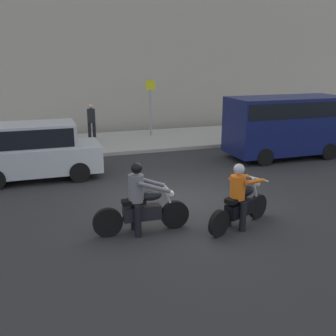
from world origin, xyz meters
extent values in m
plane|color=#2A2A2A|center=(0.00, 0.00, 0.00)|extent=(80.00, 80.00, 0.00)
cube|color=#A8A399|center=(0.00, 8.00, 0.07)|extent=(40.00, 4.40, 0.14)
cylinder|color=black|center=(-0.59, -1.46, 0.33)|extent=(0.66, 0.13, 0.66)
cylinder|color=black|center=(-2.13, -1.43, 0.33)|extent=(0.66, 0.13, 0.66)
cylinder|color=silver|center=(-0.71, -1.46, 0.65)|extent=(0.33, 0.06, 0.72)
cube|color=black|center=(-1.36, -1.44, 0.47)|extent=(0.85, 0.30, 0.32)
ellipsoid|color=black|center=(-1.14, -1.45, 0.85)|extent=(0.49, 0.25, 0.22)
cube|color=black|center=(-1.54, -1.44, 0.75)|extent=(0.53, 0.25, 0.10)
cylinder|color=silver|center=(-0.77, -1.45, 0.98)|extent=(0.06, 0.70, 0.04)
sphere|color=silver|center=(-0.69, -1.46, 0.84)|extent=(0.17, 0.17, 0.17)
cylinder|color=silver|center=(-1.66, -1.28, 0.35)|extent=(0.70, 0.09, 0.07)
cylinder|color=black|center=(-1.50, -1.64, 0.36)|extent=(0.15, 0.15, 0.73)
cylinder|color=black|center=(-1.49, -1.24, 0.36)|extent=(0.15, 0.15, 0.73)
cylinder|color=slate|center=(-1.48, -1.44, 1.05)|extent=(0.35, 0.35, 0.61)
cylinder|color=slate|center=(-1.13, -1.67, 1.11)|extent=(0.74, 0.11, 0.34)
cylinder|color=slate|center=(-1.12, -1.23, 1.11)|extent=(0.74, 0.11, 0.34)
sphere|color=tan|center=(-1.46, -1.44, 1.48)|extent=(0.20, 0.20, 0.20)
sphere|color=black|center=(-1.46, -1.44, 1.51)|extent=(0.25, 0.25, 0.25)
cylinder|color=black|center=(1.52, -1.54, 0.30)|extent=(0.59, 0.37, 0.60)
cylinder|color=black|center=(0.20, -2.16, 0.30)|extent=(0.59, 0.37, 0.60)
cylinder|color=silver|center=(1.41, -1.59, 0.68)|extent=(0.36, 0.21, 0.82)
cube|color=black|center=(0.86, -1.85, 0.44)|extent=(0.85, 0.60, 0.32)
ellipsoid|color=black|center=(1.06, -1.75, 0.81)|extent=(0.54, 0.42, 0.22)
cube|color=black|center=(0.70, -1.93, 0.71)|extent=(0.57, 0.44, 0.10)
cylinder|color=silver|center=(1.36, -1.61, 1.06)|extent=(0.34, 0.65, 0.04)
sphere|color=silver|center=(1.43, -1.58, 0.92)|extent=(0.17, 0.17, 0.17)
cylinder|color=silver|center=(0.52, -1.83, 0.32)|extent=(0.66, 0.36, 0.07)
cylinder|color=black|center=(0.82, -2.09, 0.35)|extent=(0.20, 0.20, 0.69)
cylinder|color=black|center=(0.65, -1.73, 0.35)|extent=(0.20, 0.20, 0.69)
cylinder|color=orange|center=(0.75, -1.90, 0.98)|extent=(0.45, 0.45, 0.55)
cylinder|color=orange|center=(1.15, -1.96, 1.10)|extent=(0.66, 0.37, 0.18)
cylinder|color=orange|center=(0.96, -1.56, 1.10)|extent=(0.66, 0.37, 0.18)
sphere|color=tan|center=(0.77, -1.89, 1.38)|extent=(0.20, 0.20, 0.20)
sphere|color=#B7B7BC|center=(0.77, -1.89, 1.41)|extent=(0.25, 0.25, 0.25)
cube|color=#B2B5BA|center=(-3.53, 3.53, 0.66)|extent=(3.98, 1.70, 0.84)
cube|color=#B2B5BA|center=(-3.53, 3.53, 1.44)|extent=(2.47, 1.56, 0.72)
cube|color=black|center=(-3.53, 3.53, 1.44)|extent=(2.27, 1.59, 0.58)
cylinder|color=black|center=(-2.29, 3.53, 0.32)|extent=(0.64, 1.76, 0.64)
cube|color=#11194C|center=(5.65, 3.51, 1.29)|extent=(4.49, 1.90, 2.11)
cube|color=black|center=(5.65, 3.51, 1.95)|extent=(4.36, 1.93, 0.56)
cylinder|color=black|center=(7.04, 3.51, 0.32)|extent=(0.64, 1.96, 0.64)
cylinder|color=black|center=(4.26, 3.51, 0.32)|extent=(0.64, 1.96, 0.64)
cylinder|color=gray|center=(1.70, 8.65, 1.46)|extent=(0.08, 0.08, 2.64)
cube|color=yellow|center=(1.70, 8.62, 2.53)|extent=(0.44, 0.03, 0.44)
cylinder|color=black|center=(-1.33, 7.64, 0.61)|extent=(0.14, 0.14, 0.94)
cylinder|color=black|center=(-1.13, 7.64, 0.61)|extent=(0.14, 0.14, 0.94)
cylinder|color=black|center=(-1.23, 7.64, 1.37)|extent=(0.34, 0.34, 0.58)
sphere|color=tan|center=(-1.23, 7.64, 1.76)|extent=(0.21, 0.21, 0.21)
camera|label=1|loc=(-3.37, -9.41, 3.83)|focal=42.31mm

